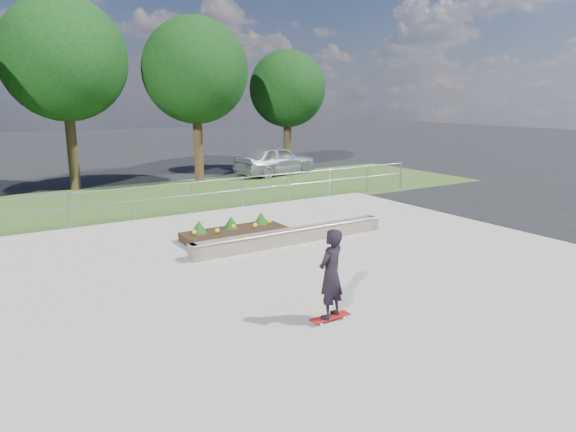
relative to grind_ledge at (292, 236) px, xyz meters
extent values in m
plane|color=black|center=(-0.90, -2.41, -0.26)|extent=(120.00, 120.00, 0.00)
cube|color=#345120|center=(-0.90, 8.59, -0.25)|extent=(30.00, 8.00, 0.02)
cube|color=#A39F91|center=(-0.90, -2.41, -0.23)|extent=(15.00, 15.00, 0.06)
cylinder|color=gray|center=(-4.90, 5.09, 0.34)|extent=(0.06, 0.06, 1.20)
cylinder|color=gray|center=(-2.90, 5.09, 0.34)|extent=(0.06, 0.06, 1.20)
cylinder|color=gray|center=(-0.90, 5.09, 0.34)|extent=(0.06, 0.06, 1.20)
cylinder|color=gray|center=(1.10, 5.09, 0.34)|extent=(0.06, 0.06, 1.20)
cylinder|color=gray|center=(3.10, 5.09, 0.34)|extent=(0.06, 0.06, 1.20)
cylinder|color=#9A9EA3|center=(5.10, 5.09, 0.34)|extent=(0.06, 0.06, 1.20)
cylinder|color=gray|center=(7.10, 5.09, 0.34)|extent=(0.06, 0.06, 1.20)
cylinder|color=#94969C|center=(9.10, 5.09, 0.34)|extent=(0.06, 0.06, 1.20)
cylinder|color=#92959A|center=(-0.90, 5.09, 0.89)|extent=(20.00, 0.04, 0.04)
cylinder|color=gray|center=(-0.90, 5.09, 0.44)|extent=(20.00, 0.04, 0.04)
cylinder|color=#342514|center=(-3.40, 12.59, 1.42)|extent=(0.44, 0.44, 3.38)
sphere|color=black|center=(-3.40, 12.59, 5.36)|extent=(5.25, 5.25, 5.25)
cylinder|color=#342315|center=(2.10, 11.59, 1.31)|extent=(0.44, 0.44, 3.15)
sphere|color=black|center=(2.10, 11.59, 4.99)|extent=(4.90, 4.90, 4.90)
cylinder|color=#2F2212|center=(8.10, 13.09, 1.09)|extent=(0.44, 0.44, 2.70)
sphere|color=black|center=(8.10, 13.09, 4.24)|extent=(4.20, 4.20, 4.20)
cube|color=#6A5D4E|center=(0.00, 0.00, 0.00)|extent=(6.00, 0.40, 0.40)
cylinder|color=#92949A|center=(0.00, -0.20, 0.20)|extent=(6.00, 0.06, 0.06)
cube|color=brown|center=(-2.90, 0.00, 0.00)|extent=(0.15, 0.42, 0.40)
cube|color=brown|center=(2.90, 0.00, 0.00)|extent=(0.15, 0.42, 0.40)
cube|color=black|center=(-1.12, 1.29, -0.08)|extent=(3.00, 1.20, 0.25)
sphere|color=yellow|center=(-2.32, 1.39, 0.13)|extent=(0.14, 0.14, 0.14)
sphere|color=yellow|center=(-1.72, 1.19, 0.13)|extent=(0.14, 0.14, 0.14)
sphere|color=yellow|center=(-1.12, 1.39, 0.13)|extent=(0.14, 0.14, 0.14)
sphere|color=yellow|center=(-0.52, 1.19, 0.13)|extent=(0.14, 0.14, 0.14)
sphere|color=yellow|center=(0.08, 1.39, 0.13)|extent=(0.14, 0.14, 0.14)
cone|color=#154313|center=(-2.12, 1.54, 0.23)|extent=(0.44, 0.44, 0.36)
cone|color=#133F12|center=(-1.12, 1.54, 0.23)|extent=(0.44, 0.44, 0.36)
cone|color=#184212|center=(-0.12, 1.54, 0.23)|extent=(0.44, 0.44, 0.36)
cylinder|color=silver|center=(-2.44, -4.76, -0.18)|extent=(0.05, 0.03, 0.05)
cylinder|color=white|center=(-2.44, -4.58, -0.18)|extent=(0.05, 0.03, 0.05)
cylinder|color=silver|center=(-1.92, -4.76, -0.18)|extent=(0.05, 0.03, 0.05)
cylinder|color=silver|center=(-1.92, -4.58, -0.18)|extent=(0.05, 0.03, 0.05)
cylinder|color=#AAABB0|center=(-2.44, -4.67, -0.15)|extent=(0.02, 0.18, 0.02)
cylinder|color=#97979C|center=(-1.92, -4.67, -0.15)|extent=(0.02, 0.18, 0.02)
cube|color=maroon|center=(-2.18, -4.67, -0.13)|extent=(0.80, 0.21, 0.02)
imported|color=black|center=(-2.18, -4.67, 0.70)|extent=(0.70, 0.58, 1.64)
imported|color=#9EA2A7|center=(6.50, 11.74, 0.52)|extent=(4.87, 2.62, 1.57)
camera|label=1|loc=(-7.44, -11.59, 3.76)|focal=32.00mm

